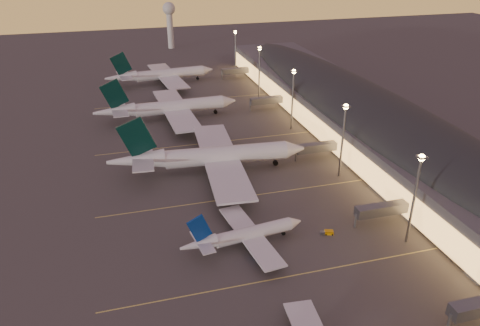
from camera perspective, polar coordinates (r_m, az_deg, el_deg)
name	(u,v)px	position (r m, az deg, el deg)	size (l,w,h in m)	color
ground	(281,264)	(120.70, 5.01, -12.17)	(700.00, 700.00, 0.00)	#44413E
airliner_narrow_north	(244,235)	(124.86, 0.43, -8.77)	(34.73, 31.24, 12.40)	silver
airliner_wide_near	(210,157)	(161.97, -3.74, 0.79)	(68.79, 62.83, 22.00)	silver
airliner_wide_mid	(168,108)	(212.76, -8.83, 6.67)	(64.03, 58.31, 20.50)	silver
airliner_wide_far	(161,75)	(267.78, -9.60, 10.56)	(60.84, 55.74, 19.46)	silver
terminal_building	(362,114)	(199.05, 14.66, 5.84)	(56.35, 255.00, 17.46)	#49494F
light_masts	(313,104)	(178.42, 8.86, 7.06)	(2.20, 217.20, 25.90)	slate
radar_tower	(169,17)	(355.12, -8.60, 17.14)	(9.00, 9.00, 32.50)	silver
lane_markings	(238,189)	(152.41, -0.21, -3.25)	(90.00, 180.36, 0.00)	#D8C659
baggage_tug_c	(327,232)	(132.87, 10.59, -8.32)	(3.82, 2.41, 1.07)	#E49B05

